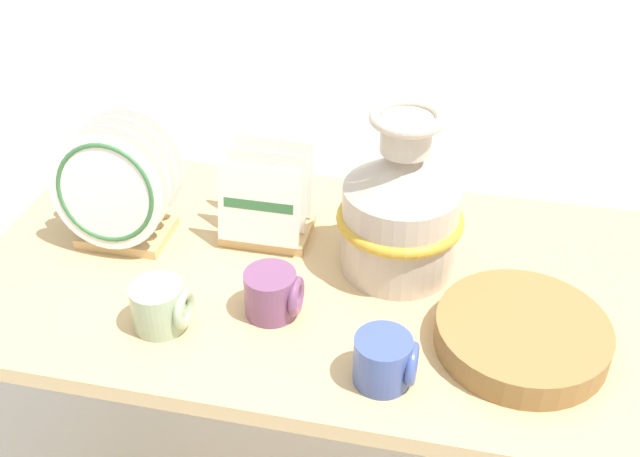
{
  "coord_description": "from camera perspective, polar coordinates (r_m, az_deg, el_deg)",
  "views": [
    {
      "loc": [
        0.25,
        -1.14,
        1.66
      ],
      "look_at": [
        0.0,
        0.0,
        0.84
      ],
      "focal_mm": 42.0,
      "sensor_mm": 36.0,
      "label": 1
    }
  ],
  "objects": [
    {
      "name": "dish_rack_square_plates",
      "position": [
        1.57,
        -4.04,
        1.5
      ],
      "size": [
        0.18,
        0.15,
        0.19
      ],
      "color": "tan",
      "rests_on": "display_table"
    },
    {
      "name": "mug_sage_glaze",
      "position": [
        1.38,
        -12.01,
        -5.83
      ],
      "size": [
        0.11,
        0.1,
        0.09
      ],
      "color": "#9EB28E",
      "rests_on": "display_table"
    },
    {
      "name": "display_table",
      "position": [
        1.55,
        -0.0,
        -6.01
      ],
      "size": [
        1.39,
        0.74,
        0.73
      ],
      "color": "tan",
      "rests_on": "ground_plane"
    },
    {
      "name": "mug_plum_glaze",
      "position": [
        1.38,
        -3.59,
        -4.97
      ],
      "size": [
        0.11,
        0.1,
        0.09
      ],
      "color": "#7A4770",
      "rests_on": "display_table"
    },
    {
      "name": "wicker_charger_stack",
      "position": [
        1.37,
        15.13,
        -7.82
      ],
      "size": [
        0.3,
        0.3,
        0.05
      ],
      "color": "olive",
      "rests_on": "display_table"
    },
    {
      "name": "dish_rack_round_plates",
      "position": [
        1.57,
        -15.15,
        2.68
      ],
      "size": [
        0.24,
        0.17,
        0.26
      ],
      "color": "tan",
      "rests_on": "display_table"
    },
    {
      "name": "ceramic_vase",
      "position": [
        1.44,
        6.18,
        1.65
      ],
      "size": [
        0.25,
        0.25,
        0.34
      ],
      "color": "beige",
      "rests_on": "display_table"
    },
    {
      "name": "mug_cobalt_glaze",
      "position": [
        1.25,
        5.01,
        -9.99
      ],
      "size": [
        0.11,
        0.1,
        0.09
      ],
      "color": "#42569E",
      "rests_on": "display_table"
    }
  ]
}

